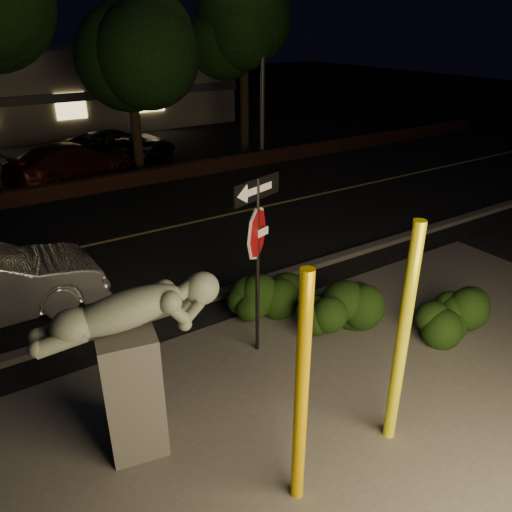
{
  "coord_description": "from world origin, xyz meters",
  "views": [
    {
      "loc": [
        -3.91,
        -5.12,
        5.21
      ],
      "look_at": [
        0.27,
        1.3,
        1.6
      ],
      "focal_mm": 35.0,
      "sensor_mm": 36.0,
      "label": 1
    }
  ],
  "objects_px": {
    "signpost": "(257,234)",
    "parked_car_darkred": "(72,162)",
    "yellow_pole_left": "(301,395)",
    "yellow_pole_right": "(402,339)",
    "sculpture": "(131,353)",
    "parked_car_dark": "(119,146)",
    "streetlight": "(260,12)"
  },
  "relations": [
    {
      "from": "parked_car_dark",
      "to": "sculpture",
      "type": "bearing_deg",
      "value": 164.51
    },
    {
      "from": "signpost",
      "to": "parked_car_dark",
      "type": "bearing_deg",
      "value": 62.68
    },
    {
      "from": "yellow_pole_right",
      "to": "parked_car_darkred",
      "type": "distance_m",
      "value": 14.81
    },
    {
      "from": "sculpture",
      "to": "streetlight",
      "type": "xyz_separation_m",
      "value": [
        9.73,
        11.87,
        4.02
      ]
    },
    {
      "from": "streetlight",
      "to": "parked_car_darkred",
      "type": "xyz_separation_m",
      "value": [
        -7.16,
        1.19,
        -4.84
      ]
    },
    {
      "from": "yellow_pole_right",
      "to": "sculpture",
      "type": "distance_m",
      "value": 3.39
    },
    {
      "from": "yellow_pole_right",
      "to": "streetlight",
      "type": "xyz_separation_m",
      "value": [
        6.8,
        13.59,
        3.92
      ]
    },
    {
      "from": "parked_car_darkred",
      "to": "yellow_pole_left",
      "type": "bearing_deg",
      "value": 155.78
    },
    {
      "from": "signpost",
      "to": "streetlight",
      "type": "height_order",
      "value": "streetlight"
    },
    {
      "from": "signpost",
      "to": "sculpture",
      "type": "relative_size",
      "value": 1.27
    },
    {
      "from": "signpost",
      "to": "parked_car_darkred",
      "type": "bearing_deg",
      "value": 72.05
    },
    {
      "from": "yellow_pole_left",
      "to": "signpost",
      "type": "distance_m",
      "value": 3.07
    },
    {
      "from": "sculpture",
      "to": "streetlight",
      "type": "height_order",
      "value": "streetlight"
    },
    {
      "from": "yellow_pole_left",
      "to": "sculpture",
      "type": "height_order",
      "value": "yellow_pole_left"
    },
    {
      "from": "streetlight",
      "to": "parked_car_darkred",
      "type": "distance_m",
      "value": 8.72
    },
    {
      "from": "parked_car_dark",
      "to": "signpost",
      "type": "bearing_deg",
      "value": 172.97
    },
    {
      "from": "yellow_pole_left",
      "to": "parked_car_dark",
      "type": "distance_m",
      "value": 17.03
    },
    {
      "from": "signpost",
      "to": "parked_car_dark",
      "type": "xyz_separation_m",
      "value": [
        2.38,
        13.88,
        -1.56
      ]
    },
    {
      "from": "signpost",
      "to": "sculpture",
      "type": "bearing_deg",
      "value": -176.77
    },
    {
      "from": "signpost",
      "to": "sculpture",
      "type": "height_order",
      "value": "signpost"
    },
    {
      "from": "streetlight",
      "to": "parked_car_dark",
      "type": "xyz_separation_m",
      "value": [
        -4.85,
        2.96,
        -4.89
      ]
    },
    {
      "from": "sculpture",
      "to": "parked_car_darkred",
      "type": "height_order",
      "value": "sculpture"
    },
    {
      "from": "parked_car_dark",
      "to": "streetlight",
      "type": "bearing_deg",
      "value": -118.69
    },
    {
      "from": "signpost",
      "to": "yellow_pole_right",
      "type": "bearing_deg",
      "value": -98.35
    },
    {
      "from": "streetlight",
      "to": "yellow_pole_right",
      "type": "bearing_deg",
      "value": -138.63
    },
    {
      "from": "parked_car_dark",
      "to": "parked_car_darkred",
      "type": "bearing_deg",
      "value": 130.2
    },
    {
      "from": "streetlight",
      "to": "signpost",
      "type": "bearing_deg",
      "value": -145.56
    },
    {
      "from": "yellow_pole_left",
      "to": "yellow_pole_right",
      "type": "relative_size",
      "value": 0.96
    },
    {
      "from": "yellow_pole_left",
      "to": "sculpture",
      "type": "relative_size",
      "value": 1.26
    },
    {
      "from": "yellow_pole_left",
      "to": "yellow_pole_right",
      "type": "height_order",
      "value": "yellow_pole_right"
    },
    {
      "from": "yellow_pole_right",
      "to": "parked_car_darkred",
      "type": "relative_size",
      "value": 0.68
    },
    {
      "from": "parked_car_darkred",
      "to": "streetlight",
      "type": "bearing_deg",
      "value": -118.69
    }
  ]
}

